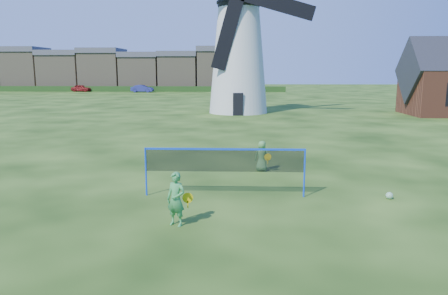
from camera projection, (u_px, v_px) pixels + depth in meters
name	position (u px, v px, depth m)	size (l,w,h in m)	color
ground	(217.00, 197.00, 13.50)	(220.00, 220.00, 0.00)	black
windmill	(239.00, 51.00, 39.18)	(13.19, 5.42, 17.05)	silver
badminton_net	(225.00, 161.00, 13.40)	(5.05, 0.05, 1.55)	blue
player_girl	(176.00, 199.00, 10.92)	(0.72, 0.51, 1.40)	#3C984B
player_boy	(262.00, 156.00, 16.87)	(0.70, 0.56, 1.21)	#539347
play_ball	(389.00, 196.00, 13.27)	(0.22, 0.22, 0.22)	green
terraced_houses	(102.00, 70.00, 84.56)	(51.23, 8.40, 8.39)	#8A7A5C
hedge	(117.00, 89.00, 79.12)	(62.00, 0.80, 1.00)	#193814
car_left	(81.00, 88.00, 79.10)	(1.52, 3.78, 1.29)	maroon
car_right	(142.00, 89.00, 76.86)	(1.39, 3.99, 1.31)	navy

